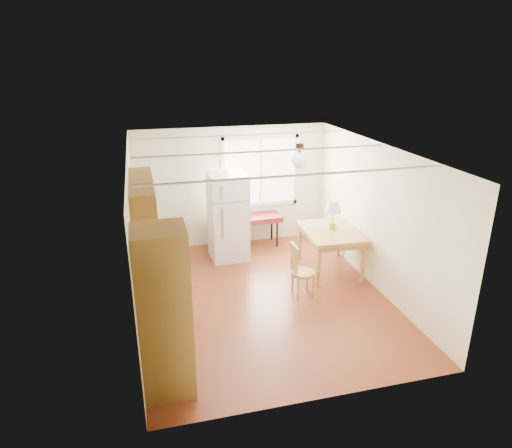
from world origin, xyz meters
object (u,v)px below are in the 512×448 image
object	(u,v)px
refrigerator	(228,217)
chair	(299,268)
bench	(247,220)
dining_table	(331,235)

from	to	relation	value
refrigerator	chair	xyz separation A→B (m)	(0.83, -1.84, -0.34)
bench	dining_table	bearing A→B (deg)	-53.87
dining_table	chair	size ratio (longest dim) A/B	1.47
dining_table	chair	bearing A→B (deg)	-136.25
refrigerator	bench	distance (m)	0.73
refrigerator	chair	distance (m)	2.04
refrigerator	bench	xyz separation A→B (m)	(0.49, 0.46, -0.27)
refrigerator	dining_table	size ratio (longest dim) A/B	1.29
refrigerator	bench	size ratio (longest dim) A/B	1.19
refrigerator	dining_table	distance (m)	2.03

